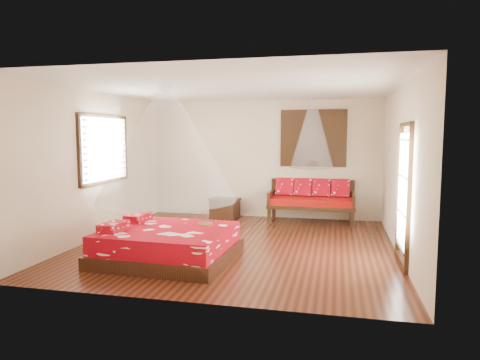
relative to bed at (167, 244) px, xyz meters
name	(u,v)px	position (x,y,z in m)	size (l,w,h in m)	color
room	(237,167)	(0.88, 1.15, 1.15)	(5.54, 5.54, 2.84)	#33150B
bed	(167,244)	(0.00, 0.00, 0.00)	(2.08, 1.90, 0.63)	black
daybed	(311,199)	(2.06, 3.54, 0.27)	(1.92, 0.85, 0.97)	black
storage_chest	(225,208)	(0.00, 3.60, -0.02)	(0.74, 0.60, 0.46)	black
shutter_panel	(313,138)	(2.06, 3.87, 1.65)	(1.52, 0.06, 1.32)	black
window_left	(105,149)	(-1.83, 1.35, 1.45)	(0.10, 1.74, 1.34)	black
glazed_door	(403,195)	(3.59, 0.55, 0.82)	(0.08, 1.02, 2.16)	black
wine_tray	(205,221)	(0.51, 0.40, 0.31)	(0.27, 0.27, 0.21)	brown
mosquito_net_main	(166,143)	(0.02, 0.00, 1.60)	(2.20, 2.20, 1.80)	white
mosquito_net_daybed	(312,134)	(2.06, 3.40, 1.75)	(0.96, 0.96, 1.50)	white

